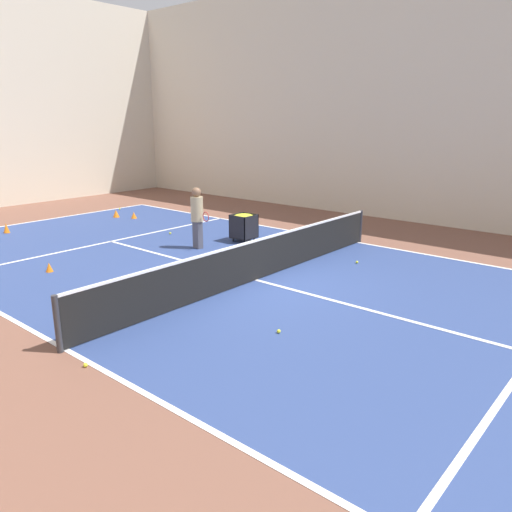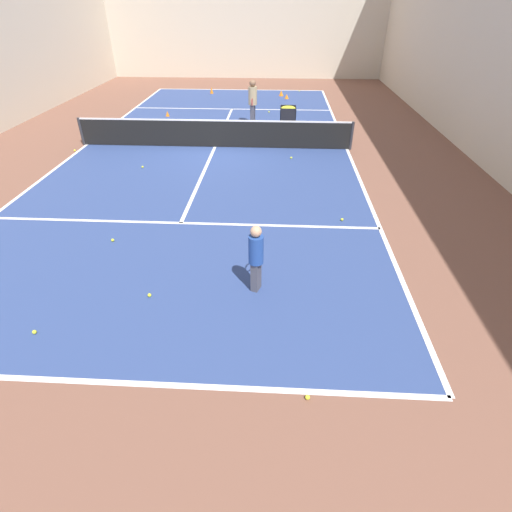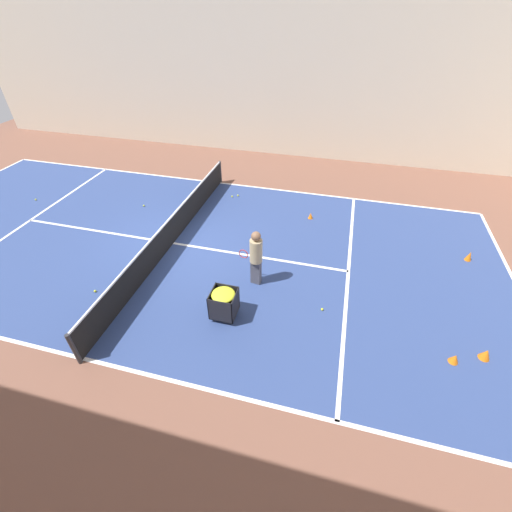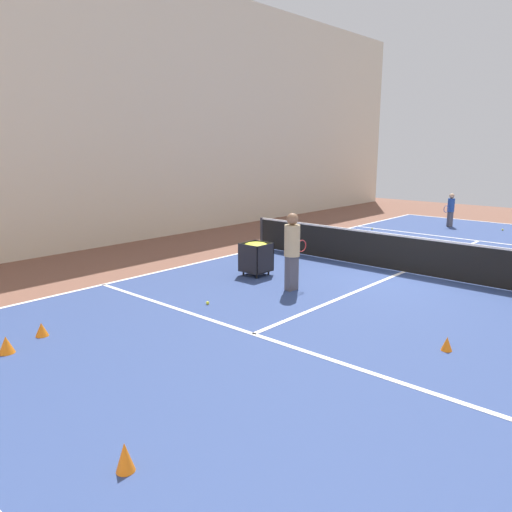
{
  "view_description": "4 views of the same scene",
  "coord_description": "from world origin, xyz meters",
  "px_view_note": "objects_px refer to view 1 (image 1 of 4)",
  "views": [
    {
      "loc": [
        -8.38,
        -7.13,
        3.63
      ],
      "look_at": [
        0.0,
        0.0,
        0.58
      ],
      "focal_mm": 35.0,
      "sensor_mm": 36.0,
      "label": 1
    },
    {
      "loc": [
        2.29,
        -14.18,
        4.59
      ],
      "look_at": [
        1.96,
        -8.27,
        0.73
      ],
      "focal_mm": 28.0,
      "sensor_mm": 36.0,
      "label": 2
    },
    {
      "loc": [
        8.38,
        5.09,
        6.75
      ],
      "look_at": [
        1.17,
        3.2,
        0.97
      ],
      "focal_mm": 24.0,
      "sensor_mm": 36.0,
      "label": 3
    },
    {
      "loc": [
        -5.46,
        11.87,
        3.21
      ],
      "look_at": [
        2.65,
        2.75,
        0.5
      ],
      "focal_mm": 35.0,
      "sensor_mm": 36.0,
      "label": 4
    }
  ],
  "objects_px": {
    "tennis_net": "(256,259)",
    "ball_cart": "(244,222)",
    "coach_at_net": "(197,214)",
    "training_cone_0": "(134,215)",
    "training_cone_1": "(6,228)"
  },
  "relations": [
    {
      "from": "ball_cart",
      "to": "tennis_net",
      "type": "bearing_deg",
      "value": -134.02
    },
    {
      "from": "tennis_net",
      "to": "training_cone_0",
      "type": "bearing_deg",
      "value": 72.17
    },
    {
      "from": "tennis_net",
      "to": "coach_at_net",
      "type": "distance_m",
      "value": 3.44
    },
    {
      "from": "training_cone_1",
      "to": "coach_at_net",
      "type": "bearing_deg",
      "value": -66.53
    },
    {
      "from": "ball_cart",
      "to": "coach_at_net",
      "type": "bearing_deg",
      "value": 163.06
    },
    {
      "from": "ball_cart",
      "to": "training_cone_1",
      "type": "distance_m",
      "value": 7.9
    },
    {
      "from": "tennis_net",
      "to": "training_cone_0",
      "type": "xyz_separation_m",
      "value": [
        2.66,
        8.28,
        -0.38
      ]
    },
    {
      "from": "tennis_net",
      "to": "training_cone_1",
      "type": "height_order",
      "value": "tennis_net"
    },
    {
      "from": "ball_cart",
      "to": "training_cone_0",
      "type": "relative_size",
      "value": 3.58
    },
    {
      "from": "training_cone_0",
      "to": "training_cone_1",
      "type": "distance_m",
      "value": 4.35
    },
    {
      "from": "coach_at_net",
      "to": "training_cone_1",
      "type": "bearing_deg",
      "value": -148.15
    },
    {
      "from": "tennis_net",
      "to": "coach_at_net",
      "type": "relative_size",
      "value": 5.58
    },
    {
      "from": "tennis_net",
      "to": "ball_cart",
      "type": "distance_m",
      "value": 3.82
    },
    {
      "from": "coach_at_net",
      "to": "training_cone_0",
      "type": "relative_size",
      "value": 7.43
    },
    {
      "from": "tennis_net",
      "to": "coach_at_net",
      "type": "height_order",
      "value": "coach_at_net"
    }
  ]
}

